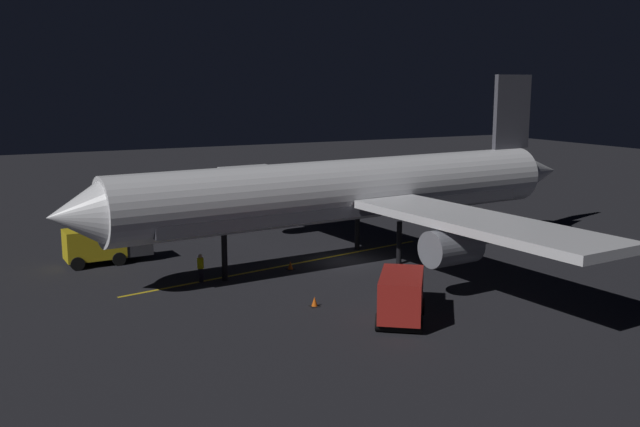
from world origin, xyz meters
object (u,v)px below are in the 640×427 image
(baggage_truck, at_px, (104,245))
(ground_crew_worker, at_px, (201,268))
(catering_truck, at_px, (402,295))
(traffic_cone_near_left, at_px, (290,266))
(airliner, at_px, (354,192))
(traffic_cone_near_right, at_px, (315,302))

(baggage_truck, distance_m, ground_crew_worker, 8.54)
(ground_crew_worker, bearing_deg, baggage_truck, 31.31)
(catering_truck, xyz_separation_m, traffic_cone_near_left, (11.60, 0.98, -1.04))
(airliner, height_order, traffic_cone_near_left, airliner)
(ground_crew_worker, height_order, traffic_cone_near_left, ground_crew_worker)
(traffic_cone_near_left, bearing_deg, baggage_truck, 55.97)
(airliner, relative_size, catering_truck, 6.69)
(airliner, distance_m, traffic_cone_near_left, 6.68)
(ground_crew_worker, bearing_deg, traffic_cone_near_left, -88.52)
(airliner, relative_size, traffic_cone_near_right, 73.00)
(baggage_truck, xyz_separation_m, traffic_cone_near_right, (-14.85, -8.45, -1.00))
(baggage_truck, xyz_separation_m, catering_truck, (-18.73, -11.54, 0.04))
(airliner, distance_m, baggage_truck, 17.29)
(airliner, bearing_deg, traffic_cone_near_left, 93.07)
(catering_truck, bearing_deg, airliner, -18.33)
(baggage_truck, xyz_separation_m, traffic_cone_near_left, (-7.13, -10.56, -1.00))
(airliner, relative_size, baggage_truck, 7.05)
(catering_truck, bearing_deg, traffic_cone_near_left, 4.83)
(catering_truck, height_order, traffic_cone_near_left, catering_truck)
(airliner, height_order, baggage_truck, airliner)
(catering_truck, distance_m, ground_crew_worker, 13.48)
(baggage_truck, bearing_deg, catering_truck, -148.36)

